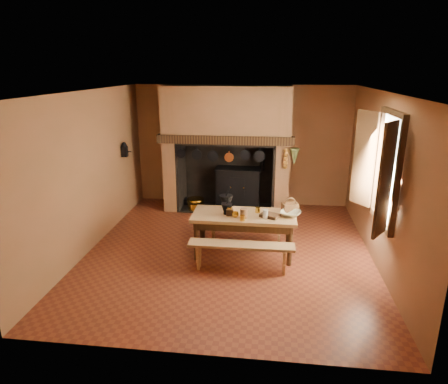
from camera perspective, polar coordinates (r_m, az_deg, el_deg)
name	(u,v)px	position (r m, az deg, el deg)	size (l,w,h in m)	color
floor	(229,251)	(7.28, 0.71, -8.41)	(5.50, 5.50, 0.00)	maroon
ceiling	(230,92)	(6.57, 0.80, 14.16)	(5.50, 5.50, 0.00)	silver
back_wall	(242,146)	(9.46, 2.56, 6.59)	(5.00, 0.02, 2.80)	brown
wall_left	(89,172)	(7.48, -18.69, 2.76)	(0.02, 5.50, 2.80)	brown
wall_right	(382,181)	(6.99, 21.58, 1.48)	(0.02, 5.50, 2.80)	brown
wall_front	(201,244)	(4.22, -3.30, -7.41)	(5.00, 0.02, 2.80)	brown
chimney_breast	(227,131)	(8.99, 0.45, 8.70)	(2.95, 0.96, 2.80)	brown
iron_range	(239,187)	(9.39, 2.09, 0.75)	(1.12, 0.55, 1.60)	black
hearth_pans	(195,204)	(9.43, -4.18, -1.70)	(0.51, 0.62, 0.20)	gold
hanging_pans	(223,156)	(8.59, -0.20, 5.22)	(1.92, 0.29, 0.27)	black
onion_string	(286,159)	(8.52, 8.79, 4.70)	(0.12, 0.10, 0.46)	#AC621F
herb_bunch	(294,157)	(8.52, 10.02, 4.98)	(0.20, 0.20, 0.35)	#57642F
window	(380,169)	(6.51, 21.42, 3.12)	(0.39, 1.75, 1.76)	white
wall_coffee_mill	(124,149)	(8.81, -14.05, 6.05)	(0.23, 0.16, 0.31)	black
work_table	(244,221)	(6.90, 2.88, -4.11)	(1.77, 0.79, 0.77)	tan
bench_front	(241,251)	(6.47, 2.46, -8.36)	(1.70, 0.30, 0.48)	tan
bench_back	(246,225)	(7.57, 3.17, -4.74)	(1.53, 0.27, 0.43)	tan
mortar_large	(226,201)	(7.09, 0.31, -1.29)	(0.24, 0.24, 0.40)	black
mortar_small	(227,208)	(6.82, 0.38, -2.32)	(0.19, 0.19, 0.32)	black
coffee_grinder	(230,211)	(6.78, 0.80, -2.77)	(0.17, 0.14, 0.18)	#3E2713
brass_mug_a	(242,218)	(6.55, 2.65, -3.74)	(0.08, 0.08, 0.09)	gold
brass_mug_b	(258,210)	(6.92, 4.85, -2.56)	(0.09, 0.09, 0.10)	gold
mixing_bowl	(290,214)	(6.84, 9.47, -3.07)	(0.34, 0.34, 0.08)	#BDB891
stoneware_crock	(244,213)	(6.66, 2.84, -3.06)	(0.13, 0.13, 0.16)	brown
glass_jar	(265,214)	(6.66, 5.93, -3.16)	(0.09, 0.09, 0.15)	beige
wicker_basket	(290,207)	(7.03, 9.42, -2.14)	(0.31, 0.27, 0.26)	#4F3017
wooden_tray	(270,215)	(6.76, 6.58, -3.34)	(0.31, 0.22, 0.05)	#3E2713
brass_cup	(235,215)	(6.70, 1.64, -3.24)	(0.11, 0.11, 0.09)	gold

